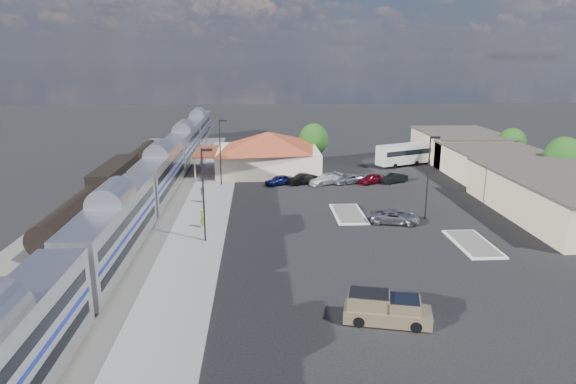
{
  "coord_description": "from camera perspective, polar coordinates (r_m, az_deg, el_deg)",
  "views": [
    {
      "loc": [
        -5.81,
        -51.95,
        16.96
      ],
      "look_at": [
        -2.75,
        1.61,
        2.8
      ],
      "focal_mm": 32.0,
      "sensor_mm": 36.0,
      "label": 1
    }
  ],
  "objects": [
    {
      "name": "suv",
      "position": [
        54.98,
        11.8,
        -2.72
      ],
      "size": [
        5.56,
        3.51,
        1.43
      ],
      "primitive_type": "imported",
      "rotation": [
        0.0,
        0.0,
        1.33
      ],
      "color": "#919298",
      "rests_on": "ground"
    },
    {
      "name": "parked_car_b",
      "position": [
        70.51,
        1.58,
        1.46
      ],
      "size": [
        4.51,
        3.52,
        1.43
      ],
      "primitive_type": "imported",
      "rotation": [
        0.0,
        0.0,
        -1.04
      ],
      "color": "black",
      "rests_on": "ground"
    },
    {
      "name": "tree_east_b",
      "position": [
        76.4,
        28.26,
        3.42
      ],
      "size": [
        4.94,
        4.94,
        6.96
      ],
      "color": "#382314",
      "rests_on": "ground"
    },
    {
      "name": "person_a",
      "position": [
        52.64,
        -9.48,
        -2.91
      ],
      "size": [
        0.61,
        0.79,
        1.93
      ],
      "primitive_type": "imported",
      "rotation": [
        0.0,
        0.0,
        1.8
      ],
      "color": "#C9D342",
      "rests_on": "platform"
    },
    {
      "name": "tree_depot",
      "position": [
        83.43,
        2.85,
        5.85
      ],
      "size": [
        4.71,
        4.71,
        6.63
      ],
      "color": "#382314",
      "rests_on": "ground"
    },
    {
      "name": "pickup_truck",
      "position": [
        35.08,
        11.0,
        -12.7
      ],
      "size": [
        5.97,
        3.33,
        1.95
      ],
      "rotation": [
        0.0,
        0.0,
        1.33
      ],
      "color": "tan",
      "rests_on": "ground"
    },
    {
      "name": "freight_cars",
      "position": [
        68.14,
        -18.66,
        1.25
      ],
      "size": [
        2.8,
        46.0,
        4.0
      ],
      "color": "black",
      "rests_on": "ground"
    },
    {
      "name": "traffic_island_north",
      "position": [
        51.07,
        19.86,
        -5.41
      ],
      "size": [
        3.3,
        7.5,
        0.21
      ],
      "color": "silver",
      "rests_on": "ground"
    },
    {
      "name": "parked_car_f",
      "position": [
        72.71,
        11.69,
        1.53
      ],
      "size": [
        4.28,
        3.13,
        1.34
      ],
      "primitive_type": "imported",
      "rotation": [
        0.0,
        0.0,
        -1.1
      ],
      "color": "black",
      "rests_on": "ground"
    },
    {
      "name": "lamp_lot",
      "position": [
        56.16,
        15.42,
        2.31
      ],
      "size": [
        1.08,
        0.25,
        9.0
      ],
      "color": "black",
      "rests_on": "ground"
    },
    {
      "name": "railbed",
      "position": [
        64.11,
        -16.85,
        -1.15
      ],
      "size": [
        16.0,
        100.0,
        0.12
      ],
      "primitive_type": "cube",
      "color": "#4C4944",
      "rests_on": "ground"
    },
    {
      "name": "parked_car_c",
      "position": [
        70.56,
        4.19,
        1.43
      ],
      "size": [
        5.29,
        4.08,
        1.43
      ],
      "primitive_type": "imported",
      "rotation": [
        0.0,
        0.0,
        -1.08
      ],
      "color": "silver",
      "rests_on": "ground"
    },
    {
      "name": "buildings_east",
      "position": [
        75.8,
        23.32,
        2.39
      ],
      "size": [
        14.4,
        51.4,
        4.8
      ],
      "color": "#C6B28C",
      "rests_on": "ground"
    },
    {
      "name": "tree_east_c",
      "position": [
        88.51,
        23.6,
        4.98
      ],
      "size": [
        4.41,
        4.41,
        6.21
      ],
      "color": "#382314",
      "rests_on": "ground"
    },
    {
      "name": "parked_car_e",
      "position": [
        71.67,
        9.27,
        1.46
      ],
      "size": [
        4.31,
        3.4,
        1.37
      ],
      "primitive_type": "imported",
      "rotation": [
        0.0,
        0.0,
        -1.06
      ],
      "color": "maroon",
      "rests_on": "ground"
    },
    {
      "name": "parked_car_a",
      "position": [
        70.03,
        -1.01,
        1.34
      ],
      "size": [
        4.27,
        3.31,
        1.36
      ],
      "primitive_type": "imported",
      "rotation": [
        0.0,
        0.0,
        -1.07
      ],
      "color": "#0D1144",
      "rests_on": "ground"
    },
    {
      "name": "lamp_plat_n",
      "position": [
        69.12,
        -7.47,
        4.98
      ],
      "size": [
        1.08,
        0.25,
        9.0
      ],
      "color": "black",
      "rests_on": "ground"
    },
    {
      "name": "platform",
      "position": [
        60.67,
        -8.99,
        -1.55
      ],
      "size": [
        5.5,
        92.0,
        0.18
      ],
      "primitive_type": "cube",
      "color": "gray",
      "rests_on": "ground"
    },
    {
      "name": "parked_car_d",
      "position": [
        71.34,
        6.71,
        1.46
      ],
      "size": [
        5.12,
        3.88,
        1.29
      ],
      "primitive_type": "imported",
      "rotation": [
        0.0,
        0.0,
        -1.14
      ],
      "color": "gray",
      "rests_on": "ground"
    },
    {
      "name": "lamp_plat_s",
      "position": [
        47.67,
        -9.3,
        0.48
      ],
      "size": [
        1.08,
        0.25,
        9.0
      ],
      "color": "black",
      "rests_on": "ground"
    },
    {
      "name": "ground",
      "position": [
        54.95,
        2.97,
        -3.21
      ],
      "size": [
        280.0,
        280.0,
        0.0
      ],
      "primitive_type": "plane",
      "color": "black",
      "rests_on": "ground"
    },
    {
      "name": "traffic_island_south",
      "position": [
        57.36,
        6.73,
        -2.41
      ],
      "size": [
        3.3,
        7.5,
        0.21
      ],
      "color": "silver",
      "rests_on": "ground"
    },
    {
      "name": "station_depot",
      "position": [
        77.21,
        -2.29,
        4.45
      ],
      "size": [
        18.35,
        12.24,
        6.2
      ],
      "color": "beige",
      "rests_on": "ground"
    },
    {
      "name": "passenger_train",
      "position": [
        65.08,
        -13.99,
        1.84
      ],
      "size": [
        3.0,
        104.0,
        5.55
      ],
      "color": "silver",
      "rests_on": "ground"
    },
    {
      "name": "coach_bus",
      "position": [
        84.75,
        13.11,
        4.23
      ],
      "size": [
        10.87,
        6.56,
        3.48
      ],
      "rotation": [
        0.0,
        0.0,
        1.99
      ],
      "color": "white",
      "rests_on": "ground"
    },
    {
      "name": "person_b",
      "position": [
        61.65,
        -9.56,
        -0.32
      ],
      "size": [
        0.74,
        0.94,
        1.87
      ],
      "primitive_type": "imported",
      "rotation": [
        0.0,
        0.0,
        -1.53
      ],
      "color": "silver",
      "rests_on": "platform"
    }
  ]
}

